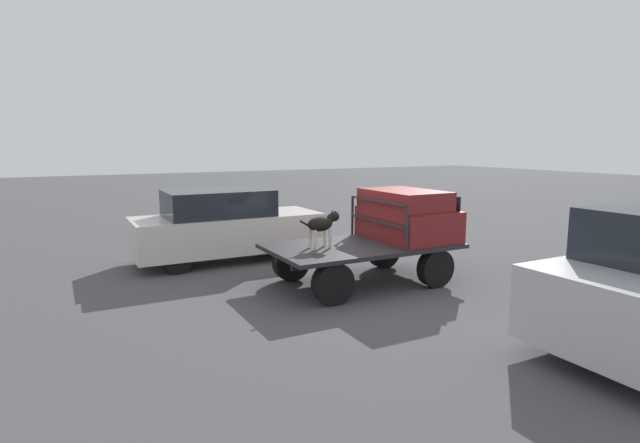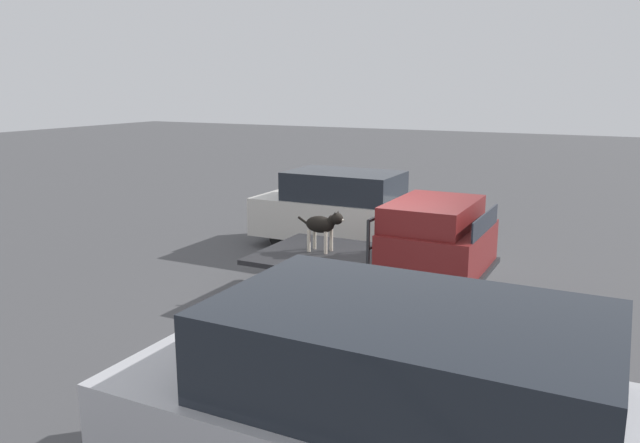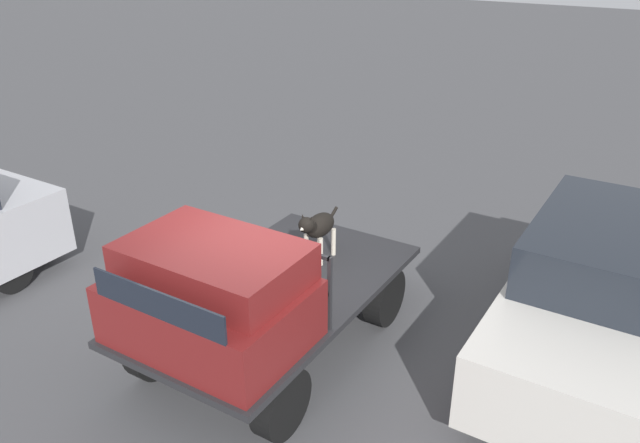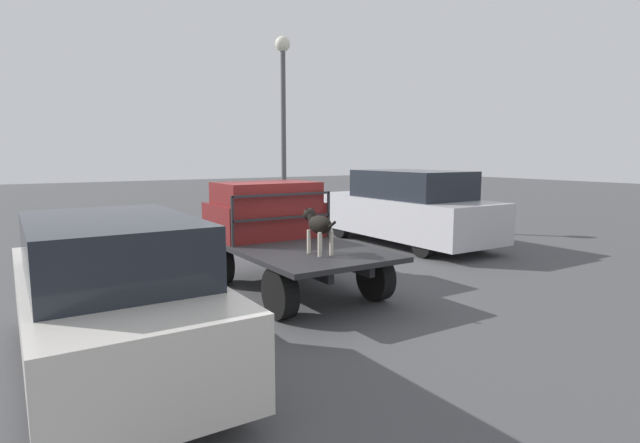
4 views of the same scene
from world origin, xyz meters
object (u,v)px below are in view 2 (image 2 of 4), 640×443
flatbed_truck (369,272)px  parked_pickup_far (432,435)px  parked_sedan (351,211)px  dog (323,225)px

flatbed_truck → parked_pickup_far: (2.49, -4.81, 0.36)m
parked_sedan → dog: bearing=-78.4°
dog → parked_pickup_far: parked_pickup_far is taller
dog → parked_sedan: size_ratio=0.20×
flatbed_truck → parked_sedan: 3.71m
flatbed_truck → dog: 1.10m
flatbed_truck → dog: size_ratio=4.27×
dog → parked_sedan: bearing=102.1°
dog → parked_sedan: (-0.93, 3.19, -0.43)m
dog → parked_pickup_far: (3.35, -4.86, -0.32)m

